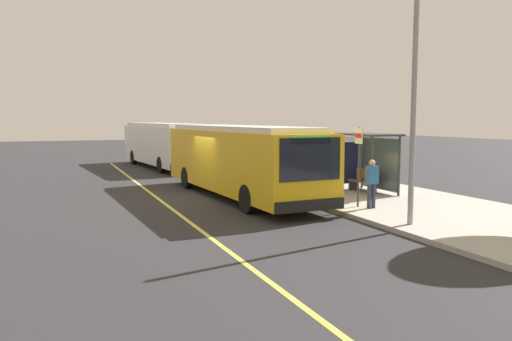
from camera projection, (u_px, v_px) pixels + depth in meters
ground_plane at (212, 197)px, 21.13m from camera, size 120.00×120.00×0.00m
sidewalk_curb at (336, 187)px, 23.36m from camera, size 44.00×6.40×0.15m
lane_stripe_center at (159, 200)px, 20.31m from camera, size 36.00×0.14×0.01m
transit_bus_main at (239, 158)px, 20.86m from camera, size 11.58×3.19×2.95m
transit_bus_second at (163, 143)px, 33.58m from camera, size 11.29×3.54×2.95m
bus_shelter at (368, 150)px, 21.29m from camera, size 2.90×1.60×2.48m
waiting_bench at (364, 181)px, 21.37m from camera, size 1.60×0.48×0.95m
route_sign_post at (359, 156)px, 17.65m from camera, size 0.44×0.08×2.80m
pedestrian_commuter at (372, 181)px, 17.42m from camera, size 0.24×0.40×1.69m
utility_pole at (413, 115)px, 14.53m from camera, size 0.16×0.16×6.40m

